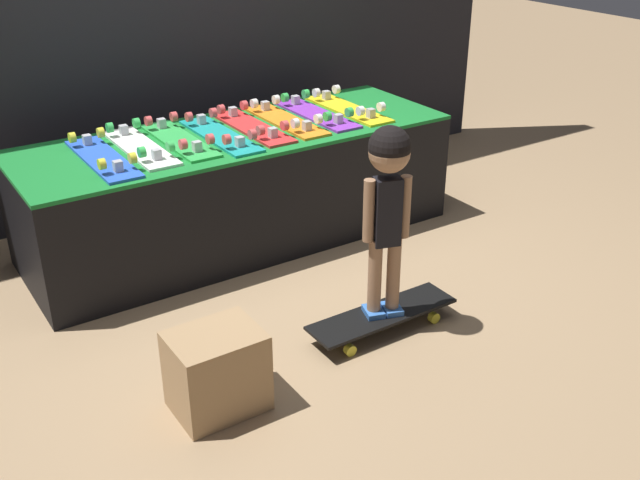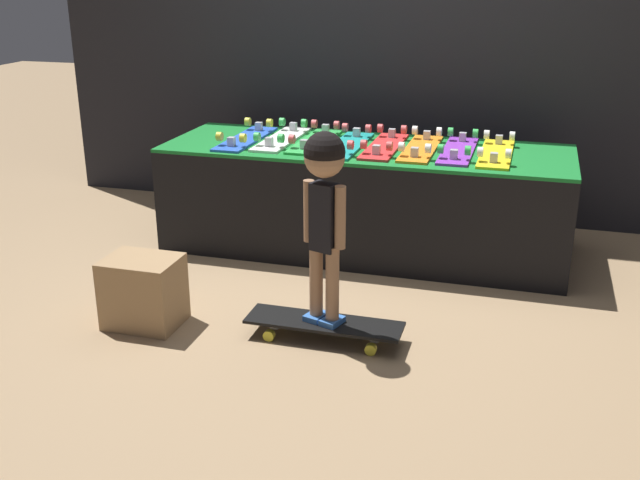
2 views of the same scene
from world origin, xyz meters
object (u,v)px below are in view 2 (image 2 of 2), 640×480
Objects in this scene: skateboard_teal_on_rack at (348,144)px; skateboard_purple_on_rack at (458,149)px; storage_box at (143,292)px; skateboard_orange_on_rack at (421,147)px; skateboard_yellow_on_rack at (496,152)px; skateboard_green_on_rack at (315,140)px; skateboard_blue_on_rack at (246,137)px; child at (324,192)px; skateboard_white_on_rack at (282,137)px; skateboard_red_on_rack at (384,145)px; skateboard_on_floor at (324,324)px.

skateboard_purple_on_rack is (0.64, 0.05, 0.00)m from skateboard_teal_on_rack.
storage_box is (-0.68, -1.27, -0.48)m from skateboard_teal_on_rack.
skateboard_orange_on_rack and skateboard_yellow_on_rack have the same top height.
storage_box is at bearing -139.51° from skateboard_yellow_on_rack.
skateboard_blue_on_rack is at bearing -173.05° from skateboard_green_on_rack.
skateboard_purple_on_rack is 1.31m from child.
child is at bearing -71.85° from skateboard_green_on_rack.
skateboard_green_on_rack and skateboard_purple_on_rack have the same top height.
skateboard_white_on_rack is 0.43m from skateboard_teal_on_rack.
skateboard_red_on_rack is (0.64, -0.02, 0.00)m from skateboard_white_on_rack.
skateboard_yellow_on_rack is (0.21, -0.01, 0.00)m from skateboard_purple_on_rack.
skateboard_red_on_rack reaches higher than storage_box.
skateboard_white_on_rack is 0.64m from skateboard_red_on_rack.
storage_box is (-0.04, -1.27, -0.48)m from skateboard_blue_on_rack.
skateboard_on_floor is (-0.02, -1.22, -0.57)m from skateboard_red_on_rack.
skateboard_white_on_rack is 1.27m from skateboard_yellow_on_rack.
storage_box is at bearing -174.51° from skateboard_on_floor.
skateboard_white_on_rack is 0.77× the size of child.
skateboard_red_on_rack is 1.00× the size of skateboard_purple_on_rack.
skateboard_teal_on_rack is 1.33m from skateboard_on_floor.
skateboard_purple_on_rack is 1.97× the size of storage_box.
skateboard_white_on_rack is at bearing 116.49° from skateboard_on_floor.
child is at bearing 5.49° from storage_box.
storage_box is (-0.47, -1.32, -0.48)m from skateboard_green_on_rack.
child reaches higher than skateboard_white_on_rack.
skateboard_teal_on_rack is 1.20m from child.
child is 2.55× the size of storage_box.
skateboard_blue_on_rack is 1.00× the size of skateboard_red_on_rack.
skateboard_orange_on_rack is 1.97× the size of storage_box.
skateboard_blue_on_rack is at bearing 124.96° from skateboard_on_floor.
skateboard_on_floor is at bearing -63.51° from skateboard_white_on_rack.
skateboard_white_on_rack reaches higher than storage_box.
skateboard_orange_on_rack is (1.06, 0.04, 0.00)m from skateboard_blue_on_rack.
skateboard_purple_on_rack is at bearing 2.49° from skateboard_orange_on_rack.
skateboard_teal_on_rack is at bearing -175.86° from skateboard_purple_on_rack.
skateboard_blue_on_rack is 1.97× the size of storage_box.
skateboard_on_floor is at bearing -90.84° from skateboard_red_on_rack.
skateboard_yellow_on_rack is at bearing -0.96° from skateboard_white_on_rack.
skateboard_blue_on_rack is at bearing -178.02° from skateboard_orange_on_rack.
child is (0.00, -0.00, 0.63)m from skateboard_on_floor.
skateboard_on_floor is 0.88m from storage_box.
skateboard_green_on_rack is 0.77× the size of child.
skateboard_white_on_rack and skateboard_green_on_rack have the same top height.
child is (-0.65, -1.22, 0.06)m from skateboard_yellow_on_rack.
skateboard_white_on_rack is at bearing 178.88° from skateboard_orange_on_rack.
skateboard_blue_on_rack is at bearing -177.93° from skateboard_purple_on_rack.
skateboard_red_on_rack is 0.21m from skateboard_orange_on_rack.
skateboard_blue_on_rack is at bearing 142.85° from child.
skateboard_purple_on_rack is (0.42, 0.01, 0.00)m from skateboard_red_on_rack.
skateboard_green_on_rack is at bearing 178.93° from skateboard_yellow_on_rack.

